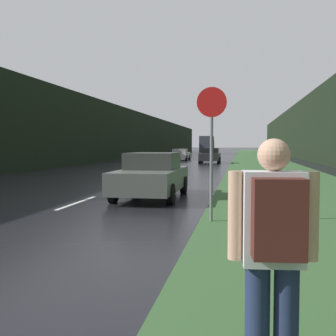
{
  "coord_description": "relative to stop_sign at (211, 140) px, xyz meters",
  "views": [
    {
      "loc": [
        4.83,
        0.79,
        1.73
      ],
      "look_at": [
        2.24,
        15.74,
        0.9
      ],
      "focal_mm": 45.0,
      "sensor_mm": 36.0,
      "label": 1
    }
  ],
  "objects": [
    {
      "name": "treeline_near_side",
      "position": [
        8.74,
        39.8,
        1.79
      ],
      "size": [
        2.0,
        140.0,
        7.24
      ],
      "primitive_type": "cube",
      "color": "black",
      "rests_on": "ground_plane"
    },
    {
      "name": "delivery_truck",
      "position": [
        -6.14,
        76.36,
        0.03
      ],
      "size": [
        2.64,
        8.63,
        3.52
      ],
      "color": "black",
      "rests_on": "ground_plane"
    },
    {
      "name": "lane_stripe_c",
      "position": [
        -4.18,
        2.47,
        -1.83
      ],
      "size": [
        0.12,
        3.0,
        0.01
      ],
      "primitive_type": "cube",
      "color": "silver",
      "rests_on": "ground_plane"
    },
    {
      "name": "car_passing_near",
      "position": [
        -2.22,
        4.02,
        -1.1
      ],
      "size": [
        1.93,
        4.53,
        1.48
      ],
      "rotation": [
        0.0,
        0.0,
        3.14
      ],
      "color": "#4C514C",
      "rests_on": "ground_plane"
    },
    {
      "name": "stop_sign",
      "position": [
        0.0,
        0.0,
        0.0
      ],
      "size": [
        0.67,
        0.07,
        3.02
      ],
      "color": "slate",
      "rests_on": "ground_plane"
    },
    {
      "name": "treeline_far_side",
      "position": [
        -14.1,
        39.8,
        1.3
      ],
      "size": [
        2.0,
        140.0,
        6.26
      ],
      "primitive_type": "cube",
      "color": "black",
      "rests_on": "ground_plane"
    },
    {
      "name": "car_passing_far",
      "position": [
        -2.22,
        30.35,
        -1.1
      ],
      "size": [
        1.9,
        4.1,
        1.45
      ],
      "rotation": [
        0.0,
        0.0,
        3.14
      ],
      "color": "black",
      "rests_on": "ground_plane"
    },
    {
      "name": "hitchhiker_with_backpack",
      "position": [
        0.87,
        -6.5,
        -0.82
      ],
      "size": [
        0.61,
        0.45,
        1.77
      ],
      "rotation": [
        0.0,
        0.0,
        0.1
      ],
      "color": "#1E2847",
      "rests_on": "ground_plane"
    },
    {
      "name": "lane_stripe_d",
      "position": [
        -4.18,
        9.47,
        -1.83
      ],
      "size": [
        0.12,
        3.0,
        0.01
      ],
      "primitive_type": "cube",
      "color": "silver",
      "rests_on": "ground_plane"
    },
    {
      "name": "grass_verge",
      "position": [
        2.74,
        29.8,
        -1.82
      ],
      "size": [
        6.0,
        240.0,
        0.02
      ],
      "primitive_type": "cube",
      "color": "#33562D",
      "rests_on": "ground_plane"
    },
    {
      "name": "car_oncoming",
      "position": [
        -6.14,
        37.88,
        -1.16
      ],
      "size": [
        1.91,
        4.37,
        1.3
      ],
      "color": "#BCBCBC",
      "rests_on": "ground_plane"
    },
    {
      "name": "lane_stripe_e",
      "position": [
        -4.18,
        16.47,
        -1.83
      ],
      "size": [
        0.12,
        3.0,
        0.01
      ],
      "primitive_type": "cube",
      "color": "silver",
      "rests_on": "ground_plane"
    }
  ]
}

